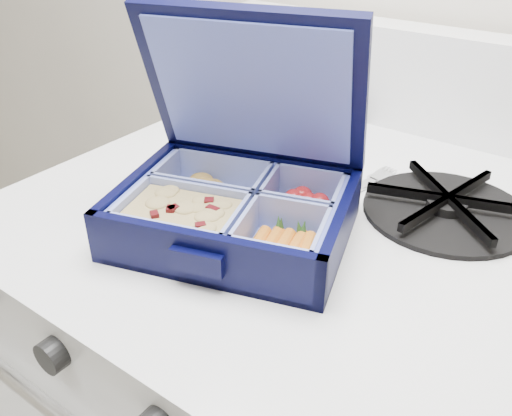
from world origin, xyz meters
The scene contains 4 objects.
bento_box centered at (0.39, 1.56, 0.96)m, with size 0.23×0.18×0.05m, color black, non-canonical shape.
burner_grate centered at (0.56, 1.73, 0.94)m, with size 0.18×0.18×0.03m, color black.
burner_grate_rear centered at (0.29, 1.88, 0.94)m, with size 0.16×0.16×0.02m, color black.
fork centered at (0.45, 1.68, 0.93)m, with size 0.02×0.18×0.01m, color silver, non-canonical shape.
Camera 1 is at (0.69, 1.19, 1.25)m, focal length 38.00 mm.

